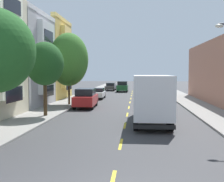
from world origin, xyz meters
TOP-DOWN VIEW (x-y plane):
  - ground_plane at (0.00, 30.00)m, footprint 160.00×160.00m
  - sidewalk_left at (-7.10, 28.00)m, footprint 3.20×120.00m
  - sidewalk_right at (7.10, 28.00)m, footprint 3.20×120.00m
  - lane_centerline_dashes at (0.00, 24.50)m, footprint 0.14×47.20m
  - townhouse_fourth_mustard at (-15.42, 30.34)m, footprint 14.26×8.32m
  - street_tree_second at (-6.40, 15.02)m, footprint 2.97×2.97m
  - street_tree_third at (-6.40, 23.05)m, footprint 4.13×4.13m
  - delivery_box_truck at (1.80, 13.05)m, footprint 2.43×8.07m
  - parked_sedan_white at (-4.48, 31.41)m, footprint 1.81×4.50m
  - parked_suv_red at (-4.31, 21.42)m, footprint 2.06×4.84m
  - parked_sedan_navy at (4.35, 43.38)m, footprint 1.91×4.54m
  - parked_hatchback_sky at (4.26, 52.56)m, footprint 1.76×4.01m
  - parked_wagon_charcoal at (-4.29, 49.36)m, footprint 1.92×4.74m
  - moving_forest_sedan at (-1.80, 45.67)m, footprint 1.95×4.80m

SIDE VIEW (x-z plane):
  - ground_plane at x=0.00m, z-range 0.00..0.00m
  - lane_centerline_dashes at x=0.00m, z-range 0.00..0.01m
  - sidewalk_left at x=-7.10m, z-range 0.00..0.14m
  - sidewalk_right at x=7.10m, z-range 0.00..0.14m
  - parked_sedan_white at x=-4.48m, z-range 0.03..1.46m
  - parked_sedan_navy at x=4.35m, z-range 0.03..1.46m
  - parked_hatchback_sky at x=4.26m, z-range 0.01..1.51m
  - parked_wagon_charcoal at x=-4.29m, z-range 0.05..1.55m
  - parked_suv_red at x=-4.31m, z-range 0.02..1.95m
  - moving_forest_sedan at x=-1.80m, z-range 0.02..1.95m
  - delivery_box_truck at x=1.80m, z-range 0.23..3.57m
  - street_tree_second at x=-6.40m, z-range 1.31..7.09m
  - street_tree_third at x=-6.40m, z-range 1.12..8.68m
  - townhouse_fourth_mustard at x=-15.42m, z-range -0.20..10.37m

